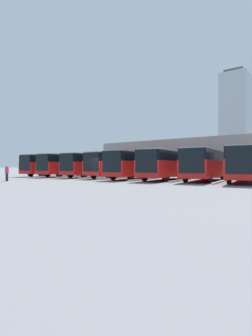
% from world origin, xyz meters
% --- Properties ---
extents(ground_plane, '(600.00, 600.00, 0.00)m').
position_xyz_m(ground_plane, '(0.00, 0.00, 0.00)').
color(ground_plane, gray).
extents(bus_0, '(3.97, 11.04, 3.29)m').
position_xyz_m(bus_0, '(-14.46, -5.69, 1.84)').
color(bus_0, red).
rests_on(bus_0, ground_plane).
extents(curb_divider_0, '(1.13, 6.82, 0.15)m').
position_xyz_m(curb_divider_0, '(-12.39, -4.09, 0.07)').
color(curb_divider_0, '#B2B2AD').
rests_on(curb_divider_0, ground_plane).
extents(bus_1, '(3.97, 11.04, 3.29)m').
position_xyz_m(bus_1, '(-10.33, -5.89, 1.84)').
color(bus_1, red).
rests_on(bus_1, ground_plane).
extents(curb_divider_1, '(1.13, 6.82, 0.15)m').
position_xyz_m(curb_divider_1, '(-8.26, -4.30, 0.07)').
color(curb_divider_1, '#B2B2AD').
rests_on(curb_divider_1, ground_plane).
extents(bus_2, '(3.97, 11.04, 3.29)m').
position_xyz_m(bus_2, '(-6.20, -5.00, 1.84)').
color(bus_2, red).
rests_on(bus_2, ground_plane).
extents(curb_divider_2, '(1.13, 6.82, 0.15)m').
position_xyz_m(curb_divider_2, '(-4.13, -3.40, 0.07)').
color(curb_divider_2, '#B2B2AD').
rests_on(curb_divider_2, ground_plane).
extents(bus_3, '(3.97, 11.04, 3.29)m').
position_xyz_m(bus_3, '(-2.07, -4.82, 1.84)').
color(bus_3, red).
rests_on(bus_3, ground_plane).
extents(curb_divider_3, '(1.13, 6.82, 0.15)m').
position_xyz_m(curb_divider_3, '(0.00, -3.23, 0.07)').
color(curb_divider_3, '#B2B2AD').
rests_on(curb_divider_3, ground_plane).
extents(bus_4, '(3.97, 11.04, 3.29)m').
position_xyz_m(bus_4, '(2.06, -5.95, 1.84)').
color(bus_4, red).
rests_on(bus_4, ground_plane).
extents(curb_divider_4, '(1.13, 6.82, 0.15)m').
position_xyz_m(curb_divider_4, '(4.13, -4.36, 0.07)').
color(curb_divider_4, '#B2B2AD').
rests_on(curb_divider_4, ground_plane).
extents(bus_5, '(3.97, 11.04, 3.29)m').
position_xyz_m(bus_5, '(6.19, -5.75, 1.84)').
color(bus_5, red).
rests_on(bus_5, ground_plane).
extents(curb_divider_5, '(1.13, 6.82, 0.15)m').
position_xyz_m(curb_divider_5, '(8.26, -4.16, 0.07)').
color(curb_divider_5, '#B2B2AD').
rests_on(curb_divider_5, ground_plane).
extents(bus_6, '(3.97, 11.04, 3.29)m').
position_xyz_m(bus_6, '(10.32, -5.07, 1.84)').
color(bus_6, red).
rests_on(bus_6, ground_plane).
extents(curb_divider_6, '(1.13, 6.82, 0.15)m').
position_xyz_m(curb_divider_6, '(12.39, -3.47, 0.07)').
color(curb_divider_6, '#B2B2AD').
rests_on(curb_divider_6, ground_plane).
extents(bus_7, '(3.97, 11.04, 3.29)m').
position_xyz_m(bus_7, '(14.45, -5.08, 1.84)').
color(bus_7, red).
rests_on(bus_7, ground_plane).
extents(pedestrian, '(0.42, 0.42, 1.68)m').
position_xyz_m(pedestrian, '(6.06, 6.96, 0.90)').
color(pedestrian, black).
rests_on(pedestrian, ground_plane).
extents(station_building, '(27.35, 11.72, 5.90)m').
position_xyz_m(station_building, '(0.00, -20.80, 2.99)').
color(station_building, gray).
rests_on(station_building, ground_plane).
extents(office_tower, '(18.51, 18.51, 70.97)m').
position_xyz_m(office_tower, '(31.99, -178.62, 34.88)').
color(office_tower, '#ADB2B7').
rests_on(office_tower, ground_plane).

